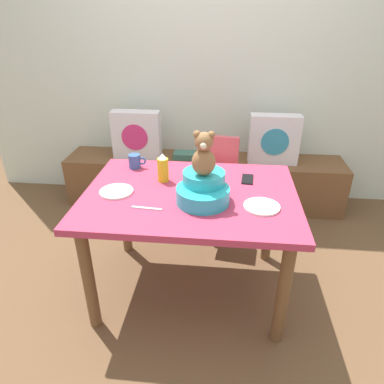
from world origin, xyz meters
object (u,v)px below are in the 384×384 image
object	(u,v)px
pillow_floral_left	(137,135)
book_stack	(184,155)
dinner_plate_near	(116,191)
dinner_plate_far	(262,207)
highchair	(217,173)
coffee_mug	(135,161)
teddy_bear	(204,155)
infant_seat_teal	(203,189)
ketchup_bottle	(163,168)
dining_table	(190,207)
pillow_floral_right	(274,139)
cell_phone	(247,179)

from	to	relation	value
pillow_floral_left	book_stack	world-z (taller)	pillow_floral_left
pillow_floral_left	dinner_plate_near	xyz separation A→B (m)	(0.19, -1.24, 0.07)
book_stack	dinner_plate_far	size ratio (longest dim) A/B	1.00
dinner_plate_far	highchair	bearing A→B (deg)	106.29
dinner_plate_near	coffee_mug	bearing A→B (deg)	86.35
teddy_bear	infant_seat_teal	bearing A→B (deg)	90.00
ketchup_bottle	book_stack	bearing A→B (deg)	89.89
infant_seat_teal	dining_table	bearing A→B (deg)	132.43
dining_table	infant_seat_teal	bearing A→B (deg)	-47.57
book_stack	dining_table	xyz separation A→B (m)	(0.18, -1.21, 0.15)
dining_table	dinner_plate_near	size ratio (longest dim) A/B	6.31
book_stack	highchair	xyz separation A→B (m)	(0.33, -0.44, 0.03)
pillow_floral_left	infant_seat_teal	world-z (taller)	same
pillow_floral_right	teddy_bear	distance (m)	1.43
dinner_plate_far	cell_phone	bearing A→B (deg)	100.41
pillow_floral_right	dining_table	xyz separation A→B (m)	(-0.62, -1.19, -0.04)
highchair	teddy_bear	xyz separation A→B (m)	(-0.06, -0.87, 0.50)
highchair	infant_seat_teal	size ratio (longest dim) A/B	2.39
book_stack	ketchup_bottle	bearing A→B (deg)	-90.11
coffee_mug	dining_table	bearing A→B (deg)	-38.22
ketchup_bottle	cell_phone	size ratio (longest dim) A/B	1.28
coffee_mug	dinner_plate_near	world-z (taller)	coffee_mug
coffee_mug	highchair	bearing A→B (deg)	39.14
dinner_plate_near	dinner_plate_far	distance (m)	0.85
infant_seat_teal	coffee_mug	distance (m)	0.65
book_stack	infant_seat_teal	world-z (taller)	infant_seat_teal
highchair	dinner_plate_far	bearing A→B (deg)	-73.71
pillow_floral_left	dinner_plate_far	xyz separation A→B (m)	(1.03, -1.33, 0.07)
teddy_bear	dinner_plate_far	size ratio (longest dim) A/B	1.25
cell_phone	pillow_floral_right	bearing A→B (deg)	-101.10
highchair	coffee_mug	xyz separation A→B (m)	(-0.55, -0.45, 0.27)
infant_seat_teal	cell_phone	bearing A→B (deg)	48.68
ketchup_bottle	infant_seat_teal	bearing A→B (deg)	-40.76
book_stack	dinner_plate_near	size ratio (longest dim) A/B	1.00
pillow_floral_right	book_stack	size ratio (longest dim) A/B	2.20
pillow_floral_left	teddy_bear	xyz separation A→B (m)	(0.71, -1.28, 0.34)
book_stack	coffee_mug	size ratio (longest dim) A/B	1.67
highchair	ketchup_bottle	xyz separation A→B (m)	(-0.33, -0.64, 0.31)
pillow_floral_right	dinner_plate_near	distance (m)	1.63
book_stack	dinner_plate_far	xyz separation A→B (m)	(0.59, -1.35, 0.26)
book_stack	dinner_plate_near	distance (m)	1.31
dinner_plate_near	infant_seat_teal	bearing A→B (deg)	-5.12
book_stack	pillow_floral_left	bearing A→B (deg)	-177.28
highchair	infant_seat_teal	distance (m)	0.92
teddy_bear	pillow_floral_right	bearing A→B (deg)	67.08
teddy_bear	ketchup_bottle	size ratio (longest dim) A/B	1.35
book_stack	teddy_bear	size ratio (longest dim) A/B	0.80
coffee_mug	dinner_plate_far	distance (m)	0.94
pillow_floral_left	dining_table	xyz separation A→B (m)	(0.62, -1.19, -0.04)
book_stack	teddy_bear	bearing A→B (deg)	-78.44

